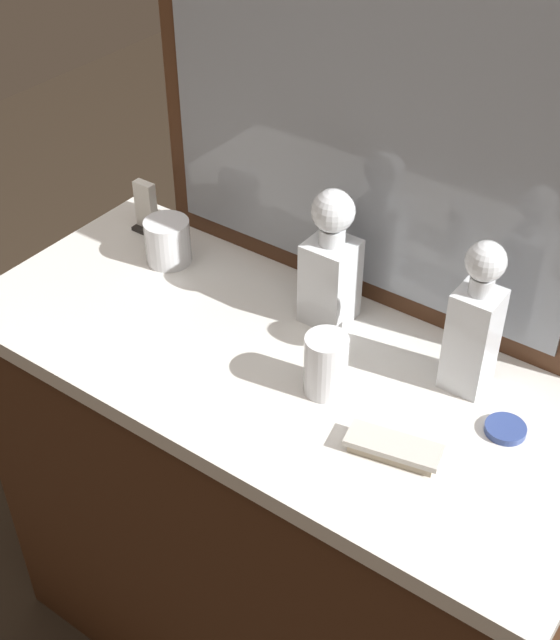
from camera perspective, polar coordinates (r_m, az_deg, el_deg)
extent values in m
cube|color=#472816|center=(1.83, 0.00, -13.67)|extent=(1.14, 0.51, 0.87)
cube|color=silver|center=(1.50, 0.00, -2.93)|extent=(1.17, 0.52, 0.03)
cube|color=#472816|center=(1.48, 5.69, 12.67)|extent=(0.88, 0.03, 0.67)
cube|color=gray|center=(1.47, 5.38, 12.48)|extent=(0.80, 0.01, 0.59)
cube|color=white|center=(1.53, 3.34, 2.57)|extent=(0.08, 0.08, 0.16)
cube|color=#9E5619|center=(1.54, 3.31, 1.78)|extent=(0.07, 0.07, 0.11)
cylinder|color=white|center=(1.47, 3.48, 5.60)|extent=(0.05, 0.05, 0.03)
sphere|color=white|center=(1.45, 3.55, 7.24)|extent=(0.08, 0.08, 0.08)
cube|color=white|center=(1.41, 12.60, -1.29)|extent=(0.07, 0.07, 0.19)
cube|color=#9E5619|center=(1.43, 12.43, -2.28)|extent=(0.06, 0.06, 0.12)
cylinder|color=white|center=(1.34, 13.22, 2.27)|extent=(0.04, 0.04, 0.03)
sphere|color=white|center=(1.32, 13.49, 3.81)|extent=(0.06, 0.06, 0.06)
cylinder|color=white|center=(1.39, 3.06, -2.97)|extent=(0.07, 0.07, 0.11)
cylinder|color=silver|center=(1.42, 3.00, -4.44)|extent=(0.07, 0.07, 0.01)
cylinder|color=white|center=(1.71, -7.45, 5.19)|extent=(0.09, 0.09, 0.09)
cylinder|color=silver|center=(1.73, -7.34, 4.10)|extent=(0.09, 0.09, 0.01)
cube|color=#B7A88C|center=(1.33, 7.51, -8.59)|extent=(0.14, 0.07, 0.01)
cube|color=beige|center=(1.32, 7.55, -8.23)|extent=(0.15, 0.08, 0.01)
cylinder|color=#33478C|center=(1.40, 14.71, -7.00)|extent=(0.07, 0.07, 0.01)
cube|color=black|center=(1.84, -8.72, 6.09)|extent=(0.05, 0.05, 0.01)
cube|color=white|center=(1.81, -8.87, 7.46)|extent=(0.05, 0.02, 0.11)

